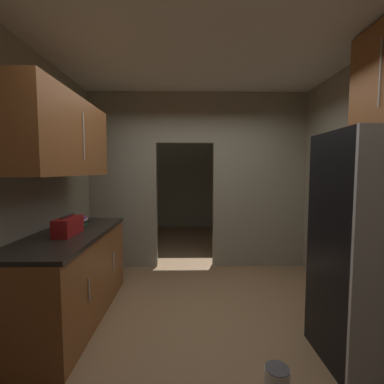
% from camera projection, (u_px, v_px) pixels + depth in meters
% --- Properties ---
extents(ground, '(20.00, 20.00, 0.00)m').
position_uv_depth(ground, '(203.00, 324.00, 2.78)').
color(ground, '#93704C').
extents(kitchen_overhead_slab, '(3.90, 7.49, 0.06)m').
position_uv_depth(kitchen_overhead_slab, '(201.00, 59.00, 3.08)').
color(kitchen_overhead_slab, silver).
extents(kitchen_partition, '(3.50, 0.12, 2.83)m').
position_uv_depth(kitchen_partition, '(200.00, 175.00, 4.40)').
color(kitchen_partition, gray).
rests_on(kitchen_partition, ground).
extents(adjoining_room_shell, '(3.50, 3.23, 2.83)m').
position_uv_depth(adjoining_room_shell, '(194.00, 178.00, 6.55)').
color(adjoining_room_shell, gray).
rests_on(adjoining_room_shell, ground).
extents(refrigerator, '(0.78, 0.72, 1.89)m').
position_uv_depth(refrigerator, '(375.00, 250.00, 2.17)').
color(refrigerator, black).
rests_on(refrigerator, ground).
extents(lower_cabinet_run, '(0.70, 1.82, 0.93)m').
position_uv_depth(lower_cabinet_run, '(71.00, 276.00, 2.86)').
color(lower_cabinet_run, brown).
rests_on(lower_cabinet_run, ground).
extents(upper_cabinet_counterside, '(0.36, 1.64, 0.79)m').
position_uv_depth(upper_cabinet_counterside, '(66.00, 137.00, 2.75)').
color(upper_cabinet_counterside, brown).
extents(boombox, '(0.17, 0.41, 0.20)m').
position_uv_depth(boombox, '(68.00, 226.00, 2.73)').
color(boombox, maroon).
rests_on(boombox, lower_cabinet_run).
extents(book_stack, '(0.15, 0.17, 0.11)m').
position_uv_depth(book_stack, '(81.00, 222.00, 3.14)').
color(book_stack, '#2D609E').
rests_on(book_stack, lower_cabinet_run).
extents(paint_can, '(0.18, 0.18, 0.20)m').
position_uv_depth(paint_can, '(277.00, 381.00, 1.89)').
color(paint_can, silver).
rests_on(paint_can, ground).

